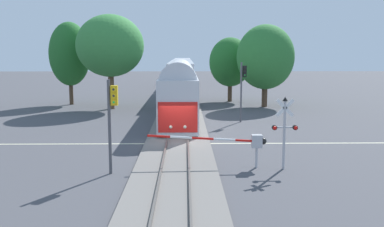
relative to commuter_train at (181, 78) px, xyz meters
The scene contains 12 objects.
ground_plane 29.93m from the commuter_train, 90.01° to the right, with size 220.00×220.00×0.00m, color #47474C.
road_centre_stripe 29.93m from the commuter_train, 90.01° to the right, with size 44.00×0.20×0.01m.
railway_track 29.92m from the commuter_train, 90.01° to the right, with size 4.40×80.00×0.32m.
commuter_train is the anchor object (origin of this frame).
crossing_gate_near 36.22m from the commuter_train, 84.32° to the right, with size 6.42×0.40×1.84m.
crossing_signal_mast 36.84m from the commuter_train, 81.01° to the right, with size 1.36×0.44×3.89m.
traffic_signal_far_side 21.39m from the commuter_train, 74.78° to the right, with size 0.53×0.38×5.31m.
traffic_signal_median 37.25m from the commuter_train, 94.91° to the right, with size 0.53×0.38×4.84m.
pine_left_background 15.28m from the commuter_train, 150.53° to the right, with size 4.75×4.75×9.68m.
elm_centre_background 7.91m from the commuter_train, 35.89° to the right, with size 5.22×5.22×8.00m.
oak_behind_train 14.31m from the commuter_train, 123.46° to the right, with size 7.28×7.28×10.21m.
oak_far_right 13.98m from the commuter_train, 45.62° to the right, with size 6.46×6.46×9.27m.
Camera 1 is at (0.51, -29.05, 6.22)m, focal length 40.63 mm.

